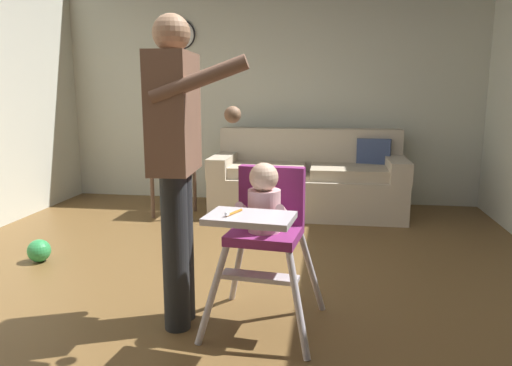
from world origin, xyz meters
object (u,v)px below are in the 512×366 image
at_px(adult_standing, 177,157).
at_px(couch, 309,181).
at_px(toy_ball, 39,251).
at_px(side_table, 174,178).
at_px(sippy_cup, 170,160).
at_px(wall_clock, 181,35).
at_px(high_chair, 265,217).

bearing_deg(adult_standing, couch, 73.53).
bearing_deg(toy_ball, couch, 43.59).
bearing_deg(side_table, adult_standing, -70.97).
height_order(couch, adult_standing, adult_standing).
distance_m(adult_standing, side_table, 2.46).
xyz_separation_m(adult_standing, sippy_cup, (-0.82, 2.27, -0.36)).
bearing_deg(side_table, wall_clock, 99.00).
relative_size(adult_standing, wall_clock, 5.07).
xyz_separation_m(couch, high_chair, (-0.12, -2.57, 0.28)).
bearing_deg(high_chair, toy_ball, -105.91).
height_order(adult_standing, sippy_cup, adult_standing).
bearing_deg(wall_clock, high_chair, -65.77).
height_order(toy_ball, sippy_cup, sippy_cup).
relative_size(toy_ball, side_table, 0.33).
distance_m(adult_standing, wall_clock, 3.35).
relative_size(adult_standing, toy_ball, 9.61).
height_order(high_chair, wall_clock, wall_clock).
xyz_separation_m(couch, wall_clock, (-1.49, 0.48, 1.55)).
height_order(high_chair, sippy_cup, high_chair).
xyz_separation_m(sippy_cup, wall_clock, (-0.09, 0.80, 1.31)).
bearing_deg(high_chair, sippy_cup, -143.94).
bearing_deg(sippy_cup, side_table, -0.00).
bearing_deg(toy_ball, high_chair, -22.25).
bearing_deg(adult_standing, side_table, 105.12).
distance_m(couch, adult_standing, 2.73).
bearing_deg(wall_clock, side_table, -81.00).
height_order(couch, toy_ball, couch).
relative_size(high_chair, wall_clock, 2.82).
xyz_separation_m(adult_standing, toy_ball, (-1.35, 0.77, -0.84)).
height_order(adult_standing, side_table, adult_standing).
bearing_deg(couch, high_chair, -2.62).
height_order(high_chair, toy_ball, high_chair).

